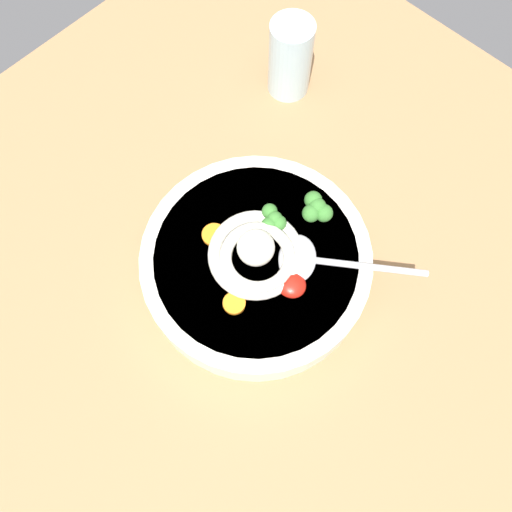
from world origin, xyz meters
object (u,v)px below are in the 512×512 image
soup_spoon (309,260)px  drinking_glass (290,58)px  soup_bowl (256,264)px  noodle_pile (256,254)px

soup_spoon → drinking_glass: drinking_glass is taller
soup_spoon → drinking_glass: (-21.80, 20.76, -0.49)cm
soup_spoon → drinking_glass: bearing=100.0°
soup_bowl → soup_spoon: 7.09cm
soup_spoon → drinking_glass: 30.11cm
soup_bowl → noodle_pile: bearing=-40.5°
soup_bowl → soup_spoon: soup_spoon is taller
noodle_pile → drinking_glass: (-17.04, 24.65, -1.23)cm
soup_bowl → soup_spoon: size_ratio=1.74×
soup_bowl → noodle_pile: noodle_pile is taller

